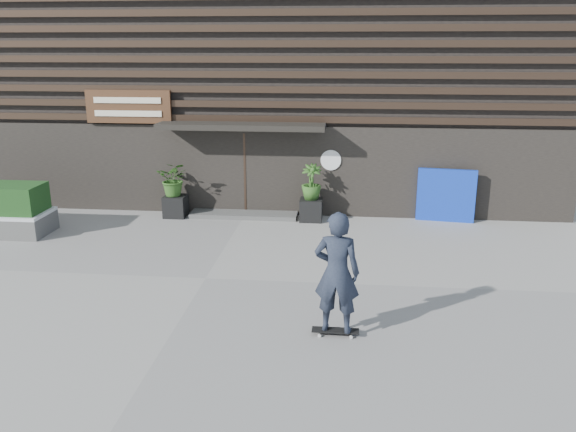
# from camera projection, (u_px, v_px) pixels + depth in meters

# --- Properties ---
(ground) EXTENTS (80.00, 80.00, 0.00)m
(ground) POSITION_uv_depth(u_px,v_px,m) (206.00, 278.00, 12.05)
(ground) COLOR gray
(ground) RESTS_ON ground
(entrance_step) EXTENTS (3.00, 0.80, 0.12)m
(entrance_step) POSITION_uv_depth(u_px,v_px,m) (244.00, 214.00, 16.43)
(entrance_step) COLOR #484846
(entrance_step) RESTS_ON ground
(planter_pot_left) EXTENTS (0.60, 0.60, 0.60)m
(planter_pot_left) POSITION_uv_depth(u_px,v_px,m) (176.00, 206.00, 16.35)
(planter_pot_left) COLOR black
(planter_pot_left) RESTS_ON ground
(bamboo_left) EXTENTS (0.86, 0.75, 0.96)m
(bamboo_left) POSITION_uv_depth(u_px,v_px,m) (174.00, 179.00, 16.13)
(bamboo_left) COLOR #2D591E
(bamboo_left) RESTS_ON planter_pot_left
(planter_pot_right) EXTENTS (0.60, 0.60, 0.60)m
(planter_pot_right) POSITION_uv_depth(u_px,v_px,m) (311.00, 210.00, 15.99)
(planter_pot_right) COLOR black
(planter_pot_right) RESTS_ON ground
(bamboo_right) EXTENTS (0.54, 0.54, 0.96)m
(bamboo_right) POSITION_uv_depth(u_px,v_px,m) (311.00, 182.00, 15.77)
(bamboo_right) COLOR #2D591E
(bamboo_right) RESTS_ON planter_pot_right
(blue_tarp) EXTENTS (1.54, 0.32, 1.44)m
(blue_tarp) POSITION_uv_depth(u_px,v_px,m) (446.00, 195.00, 15.80)
(blue_tarp) COLOR #0D2BAA
(blue_tarp) RESTS_ON ground
(building) EXTENTS (18.00, 11.00, 8.00)m
(building) POSITION_uv_depth(u_px,v_px,m) (268.00, 64.00, 20.45)
(building) COLOR black
(building) RESTS_ON ground
(skateboarder) EXTENTS (0.79, 0.57, 2.12)m
(skateboarder) POSITION_uv_depth(u_px,v_px,m) (337.00, 273.00, 9.37)
(skateboarder) COLOR black
(skateboarder) RESTS_ON ground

